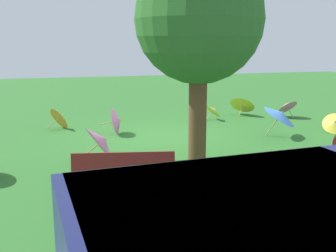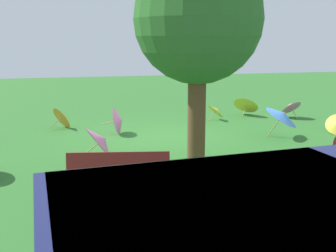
% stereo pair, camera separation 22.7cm
% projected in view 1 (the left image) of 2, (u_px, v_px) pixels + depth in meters
% --- Properties ---
extents(ground, '(40.00, 40.00, 0.00)m').
position_uv_depth(ground, '(165.00, 139.00, 10.92)').
color(ground, '#2D6B28').
extents(park_bench, '(1.66, 0.77, 0.90)m').
position_uv_depth(park_bench, '(124.00, 177.00, 6.49)').
color(park_bench, maroon).
rests_on(park_bench, ground).
extents(shade_tree, '(2.65, 2.65, 4.35)m').
position_uv_depth(shade_tree, '(199.00, 21.00, 8.31)').
color(shade_tree, brown).
rests_on(shade_tree, ground).
extents(parasol_pink_0, '(0.98, 0.99, 0.85)m').
position_uv_depth(parasol_pink_0, '(102.00, 141.00, 8.97)').
color(parasol_pink_0, tan).
rests_on(parasol_pink_0, ground).
extents(parasol_pink_1, '(0.75, 0.82, 0.78)m').
position_uv_depth(parasol_pink_1, '(118.00, 121.00, 11.43)').
color(parasol_pink_1, tan).
rests_on(parasol_pink_1, ground).
extents(parasol_pink_2, '(0.86, 0.80, 0.69)m').
position_uv_depth(parasol_pink_2, '(287.00, 106.00, 13.99)').
color(parasol_pink_2, tan).
rests_on(parasol_pink_2, ground).
extents(parasol_blue_0, '(1.28, 1.29, 0.93)m').
position_uv_depth(parasol_blue_0, '(281.00, 115.00, 11.08)').
color(parasol_blue_0, tan).
rests_on(parasol_blue_0, ground).
extents(parasol_yellow_0, '(0.60, 0.66, 0.58)m').
position_uv_depth(parasol_yellow_0, '(214.00, 110.00, 13.54)').
color(parasol_yellow_0, tan).
rests_on(parasol_yellow_0, ground).
extents(parasol_yellow_2, '(0.87, 0.86, 0.61)m').
position_uv_depth(parasol_yellow_2, '(335.00, 122.00, 11.64)').
color(parasol_yellow_2, tan).
rests_on(parasol_yellow_2, ground).
extents(parasol_yellow_3, '(1.14, 1.14, 0.75)m').
position_uv_depth(parasol_yellow_3, '(243.00, 104.00, 14.41)').
color(parasol_yellow_3, tan).
rests_on(parasol_yellow_3, ground).
extents(parasol_orange_1, '(0.79, 0.87, 0.70)m').
position_uv_depth(parasol_orange_1, '(61.00, 117.00, 12.18)').
color(parasol_orange_1, tan).
rests_on(parasol_orange_1, ground).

